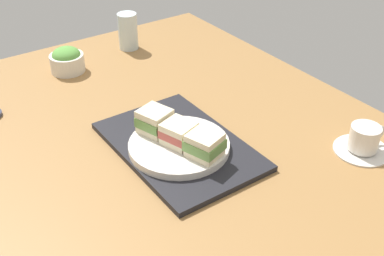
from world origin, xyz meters
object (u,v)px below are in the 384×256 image
Objects in this scene: sandwich_far at (205,145)px; salad_bowl at (67,60)px; sandwich_near at (155,121)px; coffee_cup at (364,141)px; drinking_glass at (128,31)px; sandwich_middle at (179,133)px; sandwich_plate at (179,146)px.

salad_bowl is (-61.65, -6.16, -2.19)cm from sandwich_far.
coffee_cup is (30.65, 37.84, -3.23)cm from sandwich_near.
drinking_glass is (-65.96, 17.15, 0.06)cm from sandwich_far.
sandwich_near is 14.82cm from sandwich_far.
sandwich_far is at bearing 5.70° from salad_bowl.
sandwich_plate is at bearing 180.00° from sandwich_middle.
coffee_cup is at bearing 56.71° from sandwich_plate.
sandwich_middle reaches higher than sandwich_plate.
sandwich_near reaches higher than sandwich_plate.
coffee_cup is (23.52, 35.82, 0.53)cm from sandwich_plate.
sandwich_near is at bearing -164.23° from sandwich_far.
sandwich_plate is at bearing -123.29° from coffee_cup.
sandwich_near is at bearing 2.57° from salad_bowl.
salad_bowl is (-54.52, -4.14, 1.40)cm from sandwich_plate.
coffee_cup is at bearing 50.99° from sandwich_near.
sandwich_near reaches higher than sandwich_far.
sandwich_near is 0.66× the size of coffee_cup.
sandwich_plate is at bearing -164.23° from sandwich_far.
sandwich_middle is 7.41cm from sandwich_far.
sandwich_plate is at bearing 15.77° from sandwich_near.
drinking_glass is at bearing 161.96° from sandwich_plate.
sandwich_plate is 8.23cm from sandwich_far.
salad_bowl is (-54.52, -4.14, -2.06)cm from sandwich_middle.
sandwich_plate is 2.29× the size of salad_bowl.
sandwich_middle is 0.86× the size of salad_bowl.
drinking_glass reaches higher than coffee_cup.
sandwich_far is 0.89× the size of salad_bowl.
sandwich_middle is (7.13, 2.01, -0.30)cm from sandwich_near.
salad_bowl is at bearing -79.52° from drinking_glass.
salad_bowl is at bearing -177.43° from sandwich_near.
salad_bowl is at bearing -175.65° from sandwich_plate.
sandwich_plate is 2.58× the size of sandwich_far.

